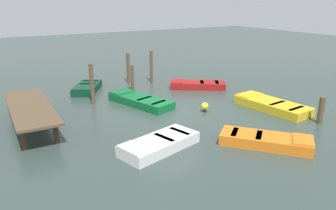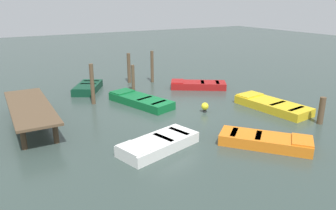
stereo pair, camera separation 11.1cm
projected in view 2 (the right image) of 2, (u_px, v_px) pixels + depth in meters
The scene contains 14 objects.
ground_plane at pixel (168, 112), 15.82m from camera, with size 80.00×80.00×0.00m, color #33423D.
dock_segment at pixel (30, 108), 13.77m from camera, with size 5.68×1.68×0.95m.
rowboat_red at pixel (198, 85), 19.98m from camera, with size 2.81×3.42×0.46m.
rowboat_yellow at pixel (272, 105), 16.14m from camera, with size 3.86×1.82×0.46m.
rowboat_white at pixel (158, 144), 11.80m from camera, with size 2.02×3.28×0.46m.
rowboat_green at pixel (140, 100), 16.90m from camera, with size 3.95×2.32×0.46m.
rowboat_dark_green at pixel (88, 88), 19.36m from camera, with size 2.92×2.43×0.46m.
rowboat_orange at pixel (266, 141), 12.07m from camera, with size 3.26×3.01×0.46m.
mooring_piling_near_right at pixel (152, 67), 21.24m from camera, with size 0.20×0.20×2.06m, color brown.
mooring_piling_mid_right at pixel (321, 111), 14.14m from camera, with size 0.26×0.26×1.21m, color brown.
mooring_piling_mid_left at pixel (133, 78), 19.14m from camera, with size 0.19×0.19×1.58m, color brown.
mooring_piling_far_left at pixel (92, 84), 16.72m from camera, with size 0.21×0.21×2.12m, color brown.
mooring_piling_far_right at pixel (129, 68), 21.13m from camera, with size 0.22×0.22×1.93m, color brown.
marker_buoy at pixel (205, 107), 15.70m from camera, with size 0.36×0.36×0.48m.
Camera 2 is at (-12.96, 7.45, 5.20)m, focal length 34.78 mm.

